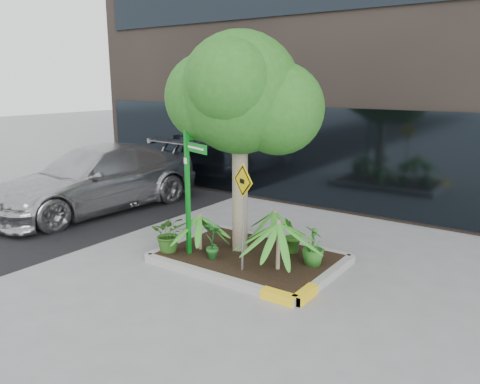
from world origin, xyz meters
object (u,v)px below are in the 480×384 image
Objects in this scene: cattle_sign at (243,199)px; parked_car at (97,179)px; tree at (240,93)px; street_sign_post at (191,181)px.

parked_car is at bearing -170.72° from cattle_sign.
tree is at bearing -1.59° from parked_car.
cattle_sign is (5.72, -1.46, 0.58)m from parked_car.
tree is 2.02m from cattle_sign.
cattle_sign reaches higher than parked_car.
street_sign_post is 1.35× the size of cattle_sign.
parked_car is 3.07× the size of cattle_sign.
tree reaches higher than street_sign_post.
tree is at bearing 151.18° from cattle_sign.
cattle_sign is at bearing 14.98° from street_sign_post.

